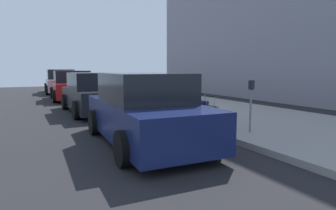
{
  "coord_description": "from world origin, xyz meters",
  "views": [
    {
      "loc": [
        -10.35,
        4.14,
        1.67
      ],
      "look_at": [
        -2.48,
        0.13,
        0.56
      ],
      "focal_mm": 30.42,
      "sensor_mm": 36.0,
      "label": 1
    }
  ],
  "objects_px": {
    "suitcase_black_4": "(174,105)",
    "parking_meter": "(251,99)",
    "suitcase_silver_2": "(193,107)",
    "parked_car_navy_0": "(144,111)",
    "suitcase_maroon_6": "(164,101)",
    "fire_hydrant": "(148,96)",
    "suitcase_olive_7": "(157,99)",
    "parked_car_red_2": "(72,86)",
    "suitcase_navy_1": "(201,111)",
    "suitcase_olive_0": "(210,115)",
    "suitcase_teal_5": "(169,103)",
    "parked_car_charcoal_1": "(93,94)",
    "parked_car_silver_3": "(61,82)",
    "suitcase_red_3": "(185,108)",
    "bollard_post": "(139,97)"
  },
  "relations": [
    {
      "from": "suitcase_olive_0",
      "to": "suitcase_teal_5",
      "type": "distance_m",
      "value": 2.63
    },
    {
      "from": "parked_car_charcoal_1",
      "to": "parked_car_red_2",
      "type": "distance_m",
      "value": 5.33
    },
    {
      "from": "bollard_post",
      "to": "parking_meter",
      "type": "distance_m",
      "value": 6.44
    },
    {
      "from": "suitcase_teal_5",
      "to": "parked_car_navy_0",
      "type": "height_order",
      "value": "parked_car_navy_0"
    },
    {
      "from": "suitcase_olive_0",
      "to": "bollard_post",
      "type": "bearing_deg",
      "value": 1.08
    },
    {
      "from": "fire_hydrant",
      "to": "parked_car_charcoal_1",
      "type": "xyz_separation_m",
      "value": [
        0.19,
        2.22,
        0.16
      ]
    },
    {
      "from": "suitcase_maroon_6",
      "to": "fire_hydrant",
      "type": "bearing_deg",
      "value": 3.02
    },
    {
      "from": "suitcase_teal_5",
      "to": "parked_car_silver_3",
      "type": "height_order",
      "value": "parked_car_silver_3"
    },
    {
      "from": "parked_car_charcoal_1",
      "to": "suitcase_red_3",
      "type": "bearing_deg",
      "value": -144.16
    },
    {
      "from": "parked_car_navy_0",
      "to": "parked_car_red_2",
      "type": "height_order",
      "value": "parked_car_red_2"
    },
    {
      "from": "parking_meter",
      "to": "parked_car_navy_0",
      "type": "xyz_separation_m",
      "value": [
        0.73,
        2.47,
        -0.22
      ]
    },
    {
      "from": "suitcase_red_3",
      "to": "parked_car_navy_0",
      "type": "relative_size",
      "value": 0.19
    },
    {
      "from": "parking_meter",
      "to": "suitcase_teal_5",
      "type": "bearing_deg",
      "value": 3.48
    },
    {
      "from": "suitcase_teal_5",
      "to": "parked_car_silver_3",
      "type": "distance_m",
      "value": 12.7
    },
    {
      "from": "fire_hydrant",
      "to": "suitcase_olive_0",
      "type": "bearing_deg",
      "value": 179.33
    },
    {
      "from": "suitcase_teal_5",
      "to": "suitcase_olive_7",
      "type": "distance_m",
      "value": 1.07
    },
    {
      "from": "parked_car_silver_3",
      "to": "suitcase_silver_2",
      "type": "bearing_deg",
      "value": -170.88
    },
    {
      "from": "suitcase_red_3",
      "to": "parked_car_red_2",
      "type": "xyz_separation_m",
      "value": [
        8.48,
        2.27,
        0.32
      ]
    },
    {
      "from": "suitcase_olive_7",
      "to": "parking_meter",
      "type": "relative_size",
      "value": 0.74
    },
    {
      "from": "suitcase_teal_5",
      "to": "suitcase_maroon_6",
      "type": "bearing_deg",
      "value": -6.15
    },
    {
      "from": "parked_car_charcoal_1",
      "to": "parked_car_silver_3",
      "type": "bearing_deg",
      "value": 0.0
    },
    {
      "from": "suitcase_black_4",
      "to": "parking_meter",
      "type": "distance_m",
      "value": 3.4
    },
    {
      "from": "suitcase_black_4",
      "to": "suitcase_navy_1",
      "type": "bearing_deg",
      "value": -178.96
    },
    {
      "from": "suitcase_black_4",
      "to": "parked_car_charcoal_1",
      "type": "height_order",
      "value": "parked_car_charcoal_1"
    },
    {
      "from": "parked_car_charcoal_1",
      "to": "parked_car_silver_3",
      "type": "relative_size",
      "value": 0.91
    },
    {
      "from": "parking_meter",
      "to": "suitcase_red_3",
      "type": "bearing_deg",
      "value": 4.05
    },
    {
      "from": "suitcase_olive_0",
      "to": "parked_car_silver_3",
      "type": "xyz_separation_m",
      "value": [
        15.13,
        2.17,
        0.37
      ]
    },
    {
      "from": "suitcase_red_3",
      "to": "parked_car_red_2",
      "type": "height_order",
      "value": "parked_car_red_2"
    },
    {
      "from": "bollard_post",
      "to": "suitcase_navy_1",
      "type": "bearing_deg",
      "value": -178.37
    },
    {
      "from": "suitcase_maroon_6",
      "to": "parking_meter",
      "type": "xyz_separation_m",
      "value": [
        -4.39,
        -0.18,
        0.49
      ]
    },
    {
      "from": "fire_hydrant",
      "to": "parking_meter",
      "type": "height_order",
      "value": "parking_meter"
    },
    {
      "from": "suitcase_teal_5",
      "to": "suitcase_olive_7",
      "type": "relative_size",
      "value": 0.78
    },
    {
      "from": "suitcase_olive_7",
      "to": "parked_car_silver_3",
      "type": "height_order",
      "value": "parked_car_silver_3"
    },
    {
      "from": "suitcase_red_3",
      "to": "parked_car_charcoal_1",
      "type": "xyz_separation_m",
      "value": [
        3.15,
        2.27,
        0.3
      ]
    },
    {
      "from": "fire_hydrant",
      "to": "parking_meter",
      "type": "distance_m",
      "value": 5.76
    },
    {
      "from": "suitcase_maroon_6",
      "to": "parking_meter",
      "type": "height_order",
      "value": "parking_meter"
    },
    {
      "from": "suitcase_red_3",
      "to": "parked_car_red_2",
      "type": "relative_size",
      "value": 0.19
    },
    {
      "from": "suitcase_red_3",
      "to": "suitcase_maroon_6",
      "type": "xyz_separation_m",
      "value": [
        1.61,
        -0.02,
        0.05
      ]
    },
    {
      "from": "suitcase_teal_5",
      "to": "suitcase_black_4",
      "type": "bearing_deg",
      "value": 173.22
    },
    {
      "from": "parking_meter",
      "to": "parked_car_navy_0",
      "type": "bearing_deg",
      "value": 73.61
    },
    {
      "from": "suitcase_maroon_6",
      "to": "suitcase_olive_0",
      "type": "bearing_deg",
      "value": 177.75
    },
    {
      "from": "suitcase_silver_2",
      "to": "parked_car_navy_0",
      "type": "height_order",
      "value": "parked_car_navy_0"
    },
    {
      "from": "suitcase_teal_5",
      "to": "parked_car_red_2",
      "type": "relative_size",
      "value": 0.17
    },
    {
      "from": "suitcase_olive_7",
      "to": "parked_car_red_2",
      "type": "distance_m",
      "value": 6.72
    },
    {
      "from": "suitcase_silver_2",
      "to": "bollard_post",
      "type": "bearing_deg",
      "value": 2.66
    },
    {
      "from": "suitcase_navy_1",
      "to": "parking_meter",
      "type": "xyz_separation_m",
      "value": [
        -1.76,
        -0.27,
        0.52
      ]
    },
    {
      "from": "suitcase_silver_2",
      "to": "fire_hydrant",
      "type": "distance_m",
      "value": 3.47
    },
    {
      "from": "suitcase_navy_1",
      "to": "parking_meter",
      "type": "bearing_deg",
      "value": -171.37
    },
    {
      "from": "suitcase_maroon_6",
      "to": "suitcase_navy_1",
      "type": "bearing_deg",
      "value": 178.06
    },
    {
      "from": "parked_car_navy_0",
      "to": "suitcase_silver_2",
      "type": "bearing_deg",
      "value": -55.67
    }
  ]
}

